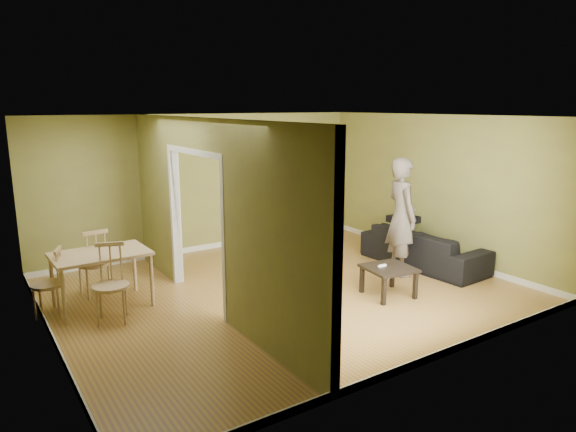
# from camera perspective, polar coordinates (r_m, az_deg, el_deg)

# --- Properties ---
(room_shell) EXTENTS (6.50, 6.50, 6.50)m
(room_shell) POSITION_cam_1_polar(r_m,az_deg,el_deg) (7.52, -0.44, 1.04)
(room_shell) COLOR #AF8D33
(room_shell) RESTS_ON ground
(partition) EXTENTS (0.22, 5.50, 2.60)m
(partition) POSITION_cam_1_polar(r_m,az_deg,el_deg) (6.96, -8.77, -0.03)
(partition) COLOR olive
(partition) RESTS_ON ground
(wall_speaker) EXTENTS (0.10, 0.10, 0.10)m
(wall_speaker) POSITION_cam_1_polar(r_m,az_deg,el_deg) (10.49, -1.55, 7.54)
(wall_speaker) COLOR black
(wall_speaker) RESTS_ON room_shell
(sofa) EXTENTS (2.29, 1.08, 0.86)m
(sofa) POSITION_cam_1_polar(r_m,az_deg,el_deg) (9.23, 14.85, -2.81)
(sofa) COLOR black
(sofa) RESTS_ON ground
(person) EXTENTS (0.99, 0.87, 2.28)m
(person) POSITION_cam_1_polar(r_m,az_deg,el_deg) (8.56, 12.56, 1.04)
(person) COLOR slate
(person) RESTS_ON ground
(bookshelf) EXTENTS (0.82, 0.36, 1.95)m
(bookshelf) POSITION_cam_1_polar(r_m,az_deg,el_deg) (10.26, -3.85, 2.21)
(bookshelf) COLOR white
(bookshelf) RESTS_ON ground
(paper_box_navy_a) EXTENTS (0.42, 0.27, 0.22)m
(paper_box_navy_a) POSITION_cam_1_polar(r_m,az_deg,el_deg) (10.33, -3.48, -0.30)
(paper_box_navy_a) COLOR navy
(paper_box_navy_a) RESTS_ON bookshelf
(paper_box_teal) EXTENTS (0.45, 0.29, 0.23)m
(paper_box_teal) POSITION_cam_1_polar(r_m,az_deg,el_deg) (10.20, -4.01, 1.77)
(paper_box_teal) COLOR #1F5F4E
(paper_box_teal) RESTS_ON bookshelf
(paper_box_navy_b) EXTENTS (0.40, 0.26, 0.21)m
(paper_box_navy_b) POSITION_cam_1_polar(r_m,az_deg,el_deg) (10.18, -3.65, 3.87)
(paper_box_navy_b) COLOR navy
(paper_box_navy_b) RESTS_ON bookshelf
(paper_box_navy_c) EXTENTS (0.42, 0.27, 0.21)m
(paper_box_navy_c) POSITION_cam_1_polar(r_m,az_deg,el_deg) (10.13, -3.88, 5.06)
(paper_box_navy_c) COLOR navy
(paper_box_navy_c) RESTS_ON bookshelf
(coffee_table) EXTENTS (0.66, 0.66, 0.44)m
(coffee_table) POSITION_cam_1_polar(r_m,az_deg,el_deg) (7.70, 11.13, -6.06)
(coffee_table) COLOR black
(coffee_table) RESTS_ON ground
(game_controller) EXTENTS (0.14, 0.04, 0.03)m
(game_controller) POSITION_cam_1_polar(r_m,az_deg,el_deg) (7.67, 10.42, -5.44)
(game_controller) COLOR white
(game_controller) RESTS_ON coffee_table
(dining_table) EXTENTS (1.25, 0.84, 0.78)m
(dining_table) POSITION_cam_1_polar(r_m,az_deg,el_deg) (7.52, -20.13, -4.41)
(dining_table) COLOR tan
(dining_table) RESTS_ON ground
(chair_left) EXTENTS (0.55, 0.55, 0.93)m
(chair_left) POSITION_cam_1_polar(r_m,az_deg,el_deg) (7.54, -25.18, -6.71)
(chair_left) COLOR tan
(chair_left) RESTS_ON ground
(chair_near) EXTENTS (0.60, 0.60, 1.02)m
(chair_near) POSITION_cam_1_polar(r_m,az_deg,el_deg) (7.03, -19.11, -7.14)
(chair_near) COLOR tan
(chair_near) RESTS_ON ground
(chair_far) EXTENTS (0.51, 0.51, 1.01)m
(chair_far) POSITION_cam_1_polar(r_m,az_deg,el_deg) (8.09, -20.81, -4.76)
(chair_far) COLOR #D2BA79
(chair_far) RESTS_ON ground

